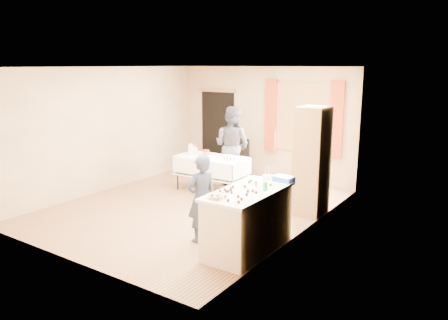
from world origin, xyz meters
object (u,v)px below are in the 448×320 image
Objects in this scene: cabinet at (312,161)px; party_table at (212,171)px; girl at (201,199)px; woman at (232,146)px; counter at (248,221)px; chair at (239,167)px.

cabinet is 1.26× the size of party_table.
woman is (-1.38, 2.96, 0.21)m from girl.
woman reaches higher than party_table.
counter is 3.59m from woman.
counter is 3.10m from party_table.
chair is (-2.34, 1.30, -0.68)m from cabinet.
cabinet is 2.02× the size of chair.
cabinet reaches higher than counter.
chair is (-2.24, 3.32, -0.17)m from counter.
counter is 1.00× the size of party_table.
cabinet is at bearing -178.99° from girl.
cabinet is 1.44× the size of girl.
party_table is 2.71m from girl.
chair is 3.75m from girl.
woman reaches higher than chair.
party_table is at bearing 176.14° from cabinet.
chair is at bearing 124.07° from counter.
girl is 3.27m from woman.
chair is at bearing -133.46° from girl.
cabinet reaches higher than woman.
woman is at bearing -62.80° from chair.
party_table is 1.14× the size of girl.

